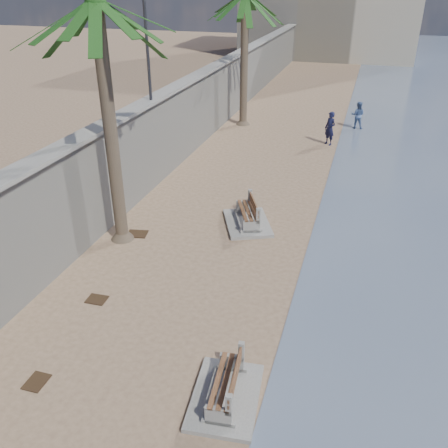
# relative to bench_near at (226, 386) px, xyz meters

# --- Properties ---
(ground_plane) EXTENTS (140.00, 140.00, 0.00)m
(ground_plane) POSITION_rel_bench_near_xyz_m (-1.22, -1.48, -0.38)
(ground_plane) COLOR #93745A
(seawall) EXTENTS (0.45, 70.00, 3.50)m
(seawall) POSITION_rel_bench_near_xyz_m (-6.42, 18.52, 1.37)
(seawall) COLOR gray
(seawall) RESTS_ON ground_plane
(wall_cap) EXTENTS (0.80, 70.00, 0.12)m
(wall_cap) POSITION_rel_bench_near_xyz_m (-6.42, 18.52, 3.17)
(wall_cap) COLOR gray
(wall_cap) RESTS_ON seawall
(bench_near) EXTENTS (1.60, 2.19, 0.86)m
(bench_near) POSITION_rel_bench_near_xyz_m (0.00, 0.00, 0.00)
(bench_near) COLOR gray
(bench_near) RESTS_ON ground_plane
(bench_far) EXTENTS (2.29, 2.65, 0.93)m
(bench_far) POSITION_rel_bench_near_xyz_m (-1.56, 7.90, 0.03)
(bench_far) COLOR gray
(bench_far) RESTS_ON ground_plane
(palm_mid) EXTENTS (5.00, 5.00, 8.33)m
(palm_mid) POSITION_rel_bench_near_xyz_m (-5.43, 5.64, 6.95)
(palm_mid) COLOR brown
(palm_mid) RESTS_ON ground_plane
(streetlight) EXTENTS (0.28, 0.28, 5.12)m
(streetlight) POSITION_rel_bench_near_xyz_m (-6.32, 10.52, 6.27)
(streetlight) COLOR #2D2D33
(streetlight) RESTS_ON wall_cap
(person_a) EXTENTS (0.87, 0.83, 2.01)m
(person_a) POSITION_rel_bench_near_xyz_m (0.29, 18.05, 0.63)
(person_a) COLOR #121433
(person_a) RESTS_ON ground_plane
(person_b) EXTENTS (0.85, 0.67, 1.74)m
(person_b) POSITION_rel_bench_near_xyz_m (1.55, 21.59, 0.49)
(person_b) COLOR #465E90
(person_b) RESTS_ON ground_plane
(debris_b) EXTENTS (0.45, 0.56, 0.03)m
(debris_b) POSITION_rel_bench_near_xyz_m (-4.19, -0.80, -0.36)
(debris_b) COLOR #382616
(debris_b) RESTS_ON ground_plane
(debris_c) EXTENTS (0.78, 0.67, 0.03)m
(debris_c) POSITION_rel_bench_near_xyz_m (-5.08, 6.06, -0.36)
(debris_c) COLOR #382616
(debris_c) RESTS_ON ground_plane
(debris_d) EXTENTS (0.57, 0.47, 0.03)m
(debris_d) POSITION_rel_bench_near_xyz_m (-4.47, 2.28, -0.36)
(debris_d) COLOR #382616
(debris_d) RESTS_ON ground_plane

